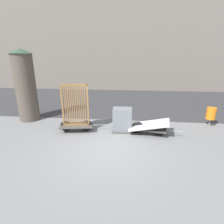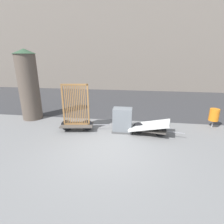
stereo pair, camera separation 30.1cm
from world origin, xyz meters
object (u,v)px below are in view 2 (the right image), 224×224
utility_cabinet (122,121)px  advertising_column (29,85)px  bike_cart_with_mattress (149,126)px  bike_cart_with_bedframe (76,115)px  trash_bin (214,115)px

utility_cabinet → advertising_column: 5.24m
bike_cart_with_mattress → advertising_column: advertising_column is taller
bike_cart_with_bedframe → utility_cabinet: 2.05m
trash_bin → advertising_column: 9.21m
utility_cabinet → advertising_column: size_ratio=0.30×
utility_cabinet → advertising_column: (-4.96, 1.09, 1.32)m
bike_cart_with_bedframe → utility_cabinet: size_ratio=1.98×
bike_cart_with_mattress → trash_bin: trash_bin is taller
utility_cabinet → trash_bin: bearing=14.6°
bike_cart_with_bedframe → bike_cart_with_mattress: bearing=-8.9°
trash_bin → advertising_column: advertising_column is taller
bike_cart_with_mattress → utility_cabinet: size_ratio=2.10×
utility_cabinet → advertising_column: advertising_column is taller
utility_cabinet → trash_bin: utility_cabinet is taller
bike_cart_with_mattress → advertising_column: size_ratio=0.64×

